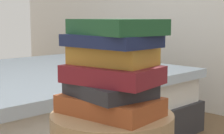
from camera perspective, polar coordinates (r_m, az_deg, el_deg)
The scene contains 7 objects.
bed at distance 2.45m, azimuth -13.23°, elevation -5.98°, with size 1.55×2.01×0.62m.
book_rust at distance 1.05m, azimuth -0.43°, elevation -6.17°, with size 0.29×0.18×0.05m, color #994723.
book_charcoal at distance 1.05m, azimuth -0.39°, elevation -3.59°, with size 0.23×0.19×0.04m, color #28282D.
book_maroon at distance 1.03m, azimuth 0.05°, elevation -1.18°, with size 0.27×0.18×0.05m, color maroon.
book_ochre at distance 1.05m, azimuth 0.10°, elevation 1.88°, with size 0.24×0.15×0.05m, color #B7842D.
book_navy at distance 1.03m, azimuth -0.38°, elevation 4.29°, with size 0.26×0.17×0.03m, color #19234C.
book_forest at distance 1.03m, azimuth 0.58°, elevation 6.51°, with size 0.27×0.18×0.04m, color #1E512D.
Camera 1 is at (0.72, -0.73, 0.82)m, focal length 56.58 mm.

